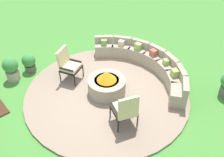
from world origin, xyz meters
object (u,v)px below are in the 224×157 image
object	(u,v)px
fire_pit	(107,84)
potted_plant_0	(11,68)
potted_plant_2	(29,62)
lounge_chair_front_left	(68,64)
curved_stone_bench	(146,62)
lounge_chair_front_right	(125,109)

from	to	relation	value
fire_pit	potted_plant_0	world-z (taller)	fire_pit
fire_pit	potted_plant_2	bearing A→B (deg)	-154.85
lounge_chair_front_left	potted_plant_2	distance (m)	1.48
lounge_chair_front_left	potted_plant_0	size ratio (longest dim) A/B	1.35
curved_stone_bench	potted_plant_0	xyz separation A→B (m)	(-2.44, -3.47, 0.08)
lounge_chair_front_left	lounge_chair_front_right	distance (m)	2.50
curved_stone_bench	potted_plant_0	distance (m)	4.24
fire_pit	potted_plant_0	bearing A→B (deg)	-143.79
lounge_chair_front_left	potted_plant_2	world-z (taller)	lounge_chair_front_left
curved_stone_bench	lounge_chair_front_left	xyz separation A→B (m)	(-1.24, -2.15, 0.27)
curved_stone_bench	lounge_chair_front_right	xyz separation A→B (m)	(1.26, -2.13, 0.25)
curved_stone_bench	lounge_chair_front_right	world-z (taller)	lounge_chair_front_right
potted_plant_2	curved_stone_bench	bearing A→B (deg)	48.71
fire_pit	lounge_chair_front_right	bearing A→B (deg)	-20.04
lounge_chair_front_right	potted_plant_0	bearing A→B (deg)	128.86
curved_stone_bench	potted_plant_2	distance (m)	3.81
lounge_chair_front_right	potted_plant_0	xyz separation A→B (m)	(-3.70, -1.34, -0.17)
lounge_chair_front_left	potted_plant_0	bearing A→B (deg)	-69.04
curved_stone_bench	potted_plant_2	size ratio (longest dim) A/B	6.27
lounge_chair_front_right	potted_plant_2	bearing A→B (deg)	119.92
potted_plant_0	lounge_chair_front_right	bearing A→B (deg)	19.84
lounge_chair_front_left	potted_plant_2	xyz separation A→B (m)	(-1.27, -0.71, -0.27)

